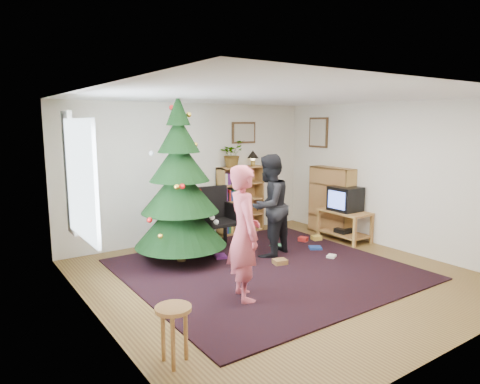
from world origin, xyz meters
TOP-DOWN VIEW (x-y plane):
  - floor at (0.00, 0.00)m, footprint 5.00×5.00m
  - ceiling at (0.00, 0.00)m, footprint 5.00×5.00m
  - wall_back at (0.00, 2.50)m, footprint 5.00×0.02m
  - wall_front at (0.00, -2.50)m, footprint 5.00×0.02m
  - wall_left at (-2.50, 0.00)m, footprint 0.02×5.00m
  - wall_right at (2.50, 0.00)m, footprint 0.02×5.00m
  - rug at (0.00, 0.30)m, footprint 3.80×3.60m
  - window_pane at (-2.47, 0.60)m, footprint 0.04×1.20m
  - curtain at (-2.43, 1.30)m, footprint 0.06×0.35m
  - picture_back at (1.15, 2.48)m, footprint 0.55×0.03m
  - picture_right at (2.48, 1.75)m, footprint 0.03×0.50m
  - christmas_tree at (-0.85, 1.32)m, footprint 1.41×1.41m
  - bookshelf_back at (0.98, 2.34)m, footprint 0.95×0.30m
  - bookshelf_right at (2.34, 1.21)m, footprint 0.30×0.95m
  - tv_stand at (2.22, 0.76)m, footprint 0.52×0.93m
  - crt_tv at (2.22, 0.76)m, footprint 0.47×0.51m
  - armchair at (-0.02, 1.65)m, footprint 0.62×0.62m
  - stool at (-2.20, -1.20)m, footprint 0.33×0.33m
  - person_standing at (-0.85, -0.38)m, footprint 0.56×0.70m
  - person_by_chair at (0.47, 0.80)m, footprint 0.97×0.87m
  - potted_plant at (0.78, 2.34)m, footprint 0.58×0.55m
  - table_lamp at (1.28, 2.34)m, footprint 0.23×0.23m
  - floor_clutter at (0.96, 0.76)m, footprint 2.20×1.21m

SIDE VIEW (x-z plane):
  - floor at x=0.00m, z-range 0.00..0.00m
  - rug at x=0.00m, z-range 0.00..0.02m
  - floor_clutter at x=0.96m, z-range 0.00..0.08m
  - tv_stand at x=2.22m, z-range 0.05..0.60m
  - stool at x=-2.20m, z-range 0.15..0.69m
  - armchair at x=-0.02m, z-range 0.05..1.11m
  - bookshelf_back at x=0.98m, z-range 0.01..1.31m
  - bookshelf_right at x=2.34m, z-range 0.01..1.31m
  - crt_tv at x=2.22m, z-range 0.55..0.99m
  - person_by_chair at x=0.47m, z-range 0.00..1.66m
  - person_standing at x=-0.85m, z-range 0.00..1.66m
  - christmas_tree at x=-0.85m, z-range -0.21..2.35m
  - wall_back at x=0.00m, z-range 0.00..2.50m
  - wall_front at x=0.00m, z-range 0.00..2.50m
  - wall_left at x=-2.50m, z-range 0.00..2.50m
  - wall_right at x=2.50m, z-range 0.00..2.50m
  - window_pane at x=-2.47m, z-range 0.80..2.20m
  - curtain at x=-2.43m, z-range 0.70..2.30m
  - table_lamp at x=1.28m, z-range 1.35..1.66m
  - potted_plant at x=0.78m, z-range 1.30..1.81m
  - picture_back at x=1.15m, z-range 1.74..2.16m
  - picture_right at x=2.48m, z-range 1.65..2.25m
  - ceiling at x=0.00m, z-range 2.50..2.50m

